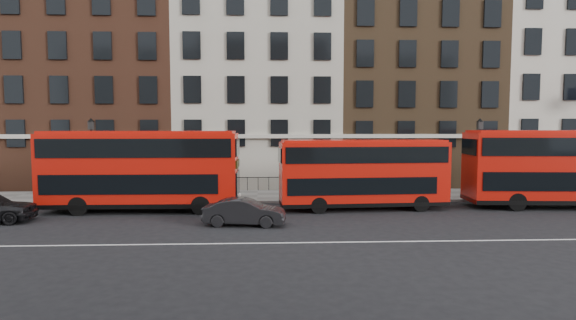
{
  "coord_description": "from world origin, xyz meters",
  "views": [
    {
      "loc": [
        0.71,
        -20.64,
        4.91
      ],
      "look_at": [
        1.89,
        5.0,
        3.0
      ],
      "focal_mm": 28.0,
      "sensor_mm": 36.0,
      "label": 1
    }
  ],
  "objects_px": {
    "bus_b": "(141,168)",
    "bus_d": "(561,166)",
    "car_front": "(244,212)",
    "bus_c": "(362,172)"
  },
  "relations": [
    {
      "from": "bus_b",
      "to": "bus_d",
      "type": "xyz_separation_m",
      "value": [
        25.06,
        0.0,
        0.02
      ]
    },
    {
      "from": "bus_d",
      "to": "car_front",
      "type": "xyz_separation_m",
      "value": [
        -18.88,
        -4.01,
        -1.85
      ]
    },
    {
      "from": "bus_b",
      "to": "car_front",
      "type": "relative_size",
      "value": 2.74
    },
    {
      "from": "bus_b",
      "to": "bus_d",
      "type": "distance_m",
      "value": 25.06
    },
    {
      "from": "bus_c",
      "to": "bus_d",
      "type": "xyz_separation_m",
      "value": [
        12.12,
        0.0,
        0.3
      ]
    },
    {
      "from": "bus_d",
      "to": "car_front",
      "type": "distance_m",
      "value": 19.39
    },
    {
      "from": "bus_d",
      "to": "car_front",
      "type": "height_order",
      "value": "bus_d"
    },
    {
      "from": "bus_b",
      "to": "bus_c",
      "type": "height_order",
      "value": "bus_b"
    },
    {
      "from": "bus_c",
      "to": "car_front",
      "type": "xyz_separation_m",
      "value": [
        -6.76,
        -4.01,
        -1.55
      ]
    },
    {
      "from": "bus_b",
      "to": "bus_d",
      "type": "height_order",
      "value": "bus_d"
    }
  ]
}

